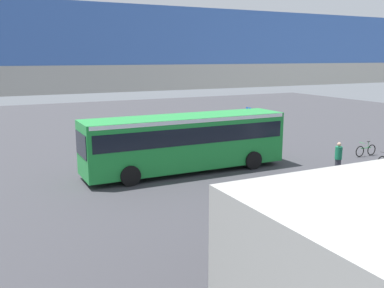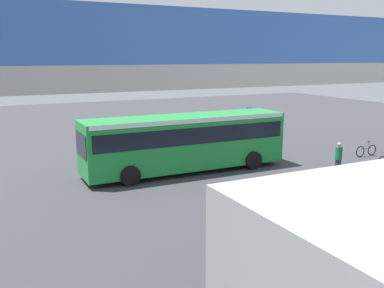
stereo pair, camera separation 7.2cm
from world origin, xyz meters
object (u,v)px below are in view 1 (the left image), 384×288
traffic_sign (248,120)px  bicycle_green (366,150)px  city_bus (186,139)px  pedestrian (338,159)px

traffic_sign → bicycle_green: bearing=129.1°
city_bus → pedestrian: size_ratio=6.44×
pedestrian → traffic_sign: (0.11, -8.65, 1.00)m
city_bus → traffic_sign: (-7.10, -4.38, 0.01)m
pedestrian → bicycle_green: bearing=-153.3°
bicycle_green → traffic_sign: traffic_sign is taller
city_bus → pedestrian: city_bus is taller
bicycle_green → pedestrian: (4.91, 2.47, 0.51)m
city_bus → bicycle_green: city_bus is taller
pedestrian → city_bus: bearing=-30.6°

